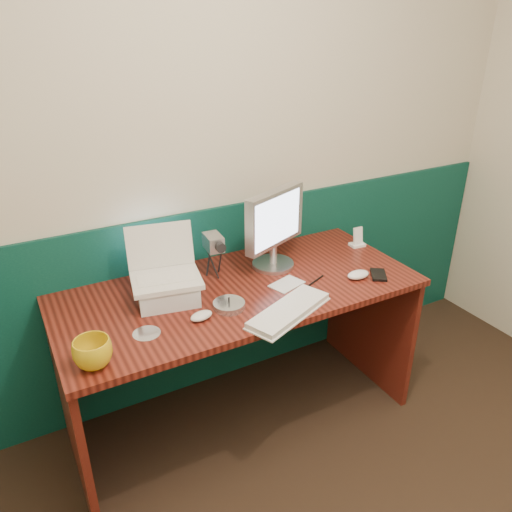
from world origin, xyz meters
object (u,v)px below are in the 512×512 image
monitor (274,230)px  mug (93,353)px  camcorder (214,254)px  laptop (164,257)px  keyboard (289,311)px  desk (241,357)px

monitor → mug: monitor is taller
mug → camcorder: size_ratio=0.62×
laptop → keyboard: 0.55m
keyboard → mug: mug is taller
desk → laptop: laptop is taller
laptop → monitor: 0.56m
monitor → camcorder: monitor is taller
monitor → camcorder: bearing=148.2°
keyboard → laptop: bearing=117.0°
monitor → desk: bearing=-176.5°
keyboard → mug: (-0.76, 0.04, 0.04)m
monitor → mug: bearing=179.0°
desk → mug: (-0.68, -0.25, 0.43)m
keyboard → mug: size_ratio=2.97×
mug → camcorder: bearing=32.8°
desk → keyboard: (0.08, -0.28, 0.39)m
keyboard → camcorder: (-0.13, 0.45, 0.10)m
laptop → camcorder: bearing=33.6°
monitor → laptop: bearing=164.2°
camcorder → mug: bearing=-142.8°
desk → keyboard: keyboard is taller
keyboard → camcorder: bearing=83.2°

